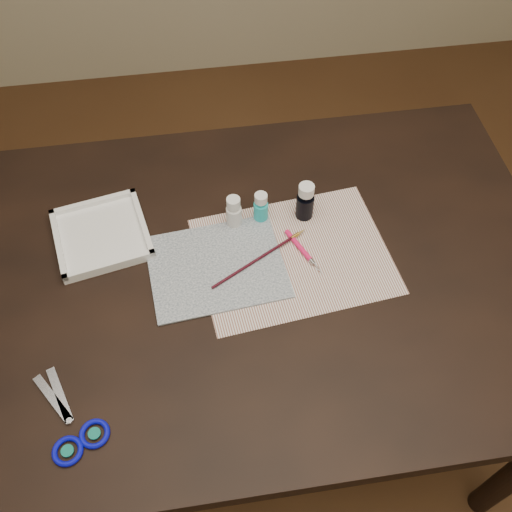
{
  "coord_description": "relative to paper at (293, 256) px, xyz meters",
  "views": [
    {
      "loc": [
        -0.1,
        -0.68,
        1.75
      ],
      "look_at": [
        0.0,
        0.0,
        0.8
      ],
      "focal_mm": 40.0,
      "sensor_mm": 36.0,
      "label": 1
    }
  ],
  "objects": [
    {
      "name": "craft_knife",
      "position": [
        0.02,
        0.0,
        0.01
      ],
      "size": [
        0.06,
        0.13,
        0.01
      ],
      "primitive_type": null,
      "rotation": [
        0.0,
        0.0,
        -1.16
      ],
      "color": "#EE1A5E",
      "rests_on": "paper"
    },
    {
      "name": "paper",
      "position": [
        0.0,
        0.0,
        0.0
      ],
      "size": [
        0.44,
        0.35,
        0.0
      ],
      "primitive_type": "cube",
      "rotation": [
        0.0,
        0.0,
        0.11
      ],
      "color": "white",
      "rests_on": "table"
    },
    {
      "name": "paint_bottle_navy",
      "position": [
        0.04,
        0.11,
        0.05
      ],
      "size": [
        0.04,
        0.04,
        0.1
      ],
      "primitive_type": "cylinder",
      "rotation": [
        0.0,
        0.0,
        0.06
      ],
      "color": "black",
      "rests_on": "table"
    },
    {
      "name": "table",
      "position": [
        -0.09,
        -0.02,
        -0.38
      ],
      "size": [
        1.3,
        0.9,
        0.75
      ],
      "primitive_type": "cube",
      "color": "black",
      "rests_on": "ground"
    },
    {
      "name": "canvas",
      "position": [
        -0.17,
        -0.01,
        0.0
      ],
      "size": [
        0.3,
        0.25,
        0.0
      ],
      "primitive_type": "cube",
      "rotation": [
        0.0,
        0.0,
        0.09
      ],
      "color": "#162840",
      "rests_on": "paper"
    },
    {
      "name": "paint_bottle_white",
      "position": [
        -0.12,
        0.11,
        0.04
      ],
      "size": [
        0.04,
        0.04,
        0.08
      ],
      "primitive_type": "cylinder",
      "rotation": [
        0.0,
        0.0,
        -0.4
      ],
      "color": "silver",
      "rests_on": "table"
    },
    {
      "name": "ground",
      "position": [
        -0.09,
        -0.02,
        -0.76
      ],
      "size": [
        3.5,
        3.5,
        0.02
      ],
      "primitive_type": "cube",
      "color": "#422614",
      "rests_on": "ground"
    },
    {
      "name": "palette_tray",
      "position": [
        -0.41,
        0.11,
        0.01
      ],
      "size": [
        0.23,
        0.23,
        0.02
      ],
      "primitive_type": "cube",
      "rotation": [
        0.0,
        0.0,
        0.2
      ],
      "color": "white",
      "rests_on": "table"
    },
    {
      "name": "scissors",
      "position": [
        -0.48,
        -0.29,
        0.0
      ],
      "size": [
        0.21,
        0.23,
        0.01
      ],
      "primitive_type": null,
      "rotation": [
        0.0,
        0.0,
        2.17
      ],
      "color": "silver",
      "rests_on": "table"
    },
    {
      "name": "paint_bottle_cyan",
      "position": [
        -0.05,
        0.11,
        0.04
      ],
      "size": [
        0.03,
        0.03,
        0.08
      ],
      "primitive_type": "cylinder",
      "rotation": [
        0.0,
        0.0,
        0.02
      ],
      "color": "#21BEC7",
      "rests_on": "table"
    },
    {
      "name": "paintbrush",
      "position": [
        -0.07,
        -0.0,
        0.01
      ],
      "size": [
        0.23,
        0.13,
        0.01
      ],
      "primitive_type": null,
      "rotation": [
        0.0,
        0.0,
        0.51
      ],
      "color": "black",
      "rests_on": "canvas"
    }
  ]
}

